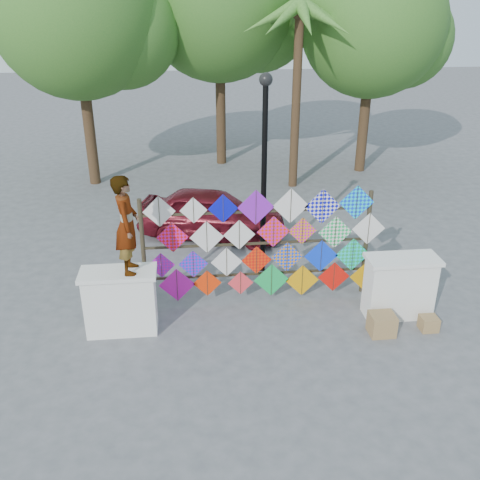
{
  "coord_description": "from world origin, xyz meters",
  "views": [
    {
      "loc": [
        -1.37,
        -9.0,
        5.82
      ],
      "look_at": [
        -0.37,
        0.6,
        1.43
      ],
      "focal_mm": 40.0,
      "sensor_mm": 36.0,
      "label": 1
    }
  ],
  "objects_px": {
    "kite_rack": "(265,245)",
    "sedan": "(212,214)",
    "vendor_woman": "(127,225)",
    "lamppost": "(264,158)"
  },
  "relations": [
    {
      "from": "kite_rack",
      "to": "sedan",
      "type": "xyz_separation_m",
      "value": [
        -0.9,
        3.34,
        -0.58
      ]
    },
    {
      "from": "sedan",
      "to": "vendor_woman",
      "type": "bearing_deg",
      "value": 173.7
    },
    {
      "from": "vendor_woman",
      "to": "lamppost",
      "type": "height_order",
      "value": "lamppost"
    },
    {
      "from": "vendor_woman",
      "to": "lamppost",
      "type": "relative_size",
      "value": 0.41
    },
    {
      "from": "kite_rack",
      "to": "sedan",
      "type": "bearing_deg",
      "value": 105.14
    },
    {
      "from": "vendor_woman",
      "to": "lamppost",
      "type": "xyz_separation_m",
      "value": [
        2.76,
        2.2,
        0.5
      ]
    },
    {
      "from": "lamppost",
      "to": "kite_rack",
      "type": "bearing_deg",
      "value": -96.56
    },
    {
      "from": "kite_rack",
      "to": "lamppost",
      "type": "height_order",
      "value": "lamppost"
    },
    {
      "from": "kite_rack",
      "to": "lamppost",
      "type": "xyz_separation_m",
      "value": [
        0.15,
        1.27,
        1.46
      ]
    },
    {
      "from": "vendor_woman",
      "to": "sedan",
      "type": "xyz_separation_m",
      "value": [
        1.71,
        4.27,
        -1.54
      ]
    }
  ]
}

